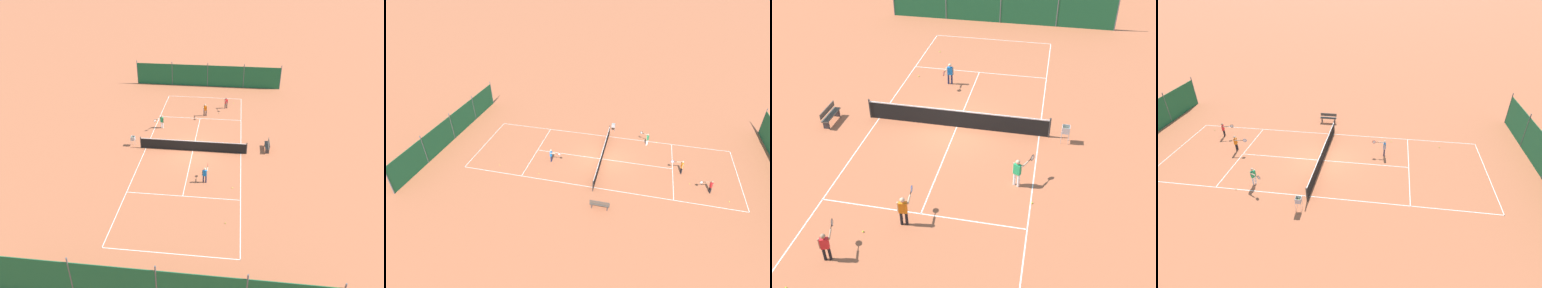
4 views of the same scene
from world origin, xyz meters
TOP-DOWN VIEW (x-y plane):
  - ground_plane at (0.00, 0.00)m, footprint 600.00×600.00m
  - court_line_markings at (0.00, 0.00)m, footprint 8.25×23.85m
  - tennis_net at (0.00, 0.00)m, footprint 9.18×0.08m
  - player_far_service at (3.44, -3.91)m, footprint 0.82×0.93m
  - player_far_baseline at (-2.49, -9.17)m, footprint 0.40×1.06m
  - player_near_baseline at (-0.44, -7.02)m, footprint 0.44×1.09m
  - player_near_service at (-1.41, 4.49)m, footprint 0.44×1.06m
  - tennis_ball_alley_right at (-3.48, 5.05)m, footprint 0.07×0.07m
  - tennis_ball_mid_court at (-3.29, -10.62)m, footprint 0.07×0.07m
  - tennis_ball_service_box at (4.15, -4.93)m, footprint 0.07×0.07m
  - tennis_ball_far_corner at (-3.14, 8.92)m, footprint 0.07×0.07m
  - tennis_ball_by_net_right at (-1.81, -7.77)m, footprint 0.07×0.07m
  - ball_hopper at (5.30, -0.29)m, footprint 0.36×0.36m
  - courtside_bench at (-6.34, -0.87)m, footprint 0.36×1.50m

SIDE VIEW (x-z plane):
  - ground_plane at x=0.00m, z-range 0.00..0.00m
  - court_line_markings at x=0.00m, z-range 0.00..0.01m
  - tennis_ball_alley_right at x=-3.48m, z-range 0.00..0.07m
  - tennis_ball_mid_court at x=-3.29m, z-range 0.00..0.07m
  - tennis_ball_service_box at x=4.15m, z-range 0.00..0.07m
  - tennis_ball_far_corner at x=-3.14m, z-range 0.00..0.07m
  - tennis_ball_by_net_right at x=-1.81m, z-range 0.00..0.07m
  - courtside_bench at x=-6.34m, z-range 0.03..0.87m
  - tennis_net at x=0.00m, z-range -0.03..1.03m
  - ball_hopper at x=5.30m, z-range 0.21..1.10m
  - player_far_baseline at x=-2.49m, z-range 0.10..1.32m
  - player_near_service at x=-1.41m, z-range 0.11..1.39m
  - player_far_service at x=3.44m, z-range 0.11..1.41m
  - player_near_baseline at x=-0.44m, z-range 0.11..1.42m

